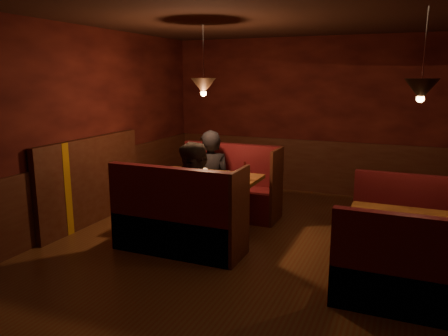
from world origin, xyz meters
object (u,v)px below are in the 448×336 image
at_px(second_bench_near, 409,281).
at_px(diner_a, 210,164).
at_px(main_bench_far, 229,193).
at_px(second_bench_far, 410,230).
at_px(main_table, 205,189).
at_px(second_table, 408,233).
at_px(diner_b, 196,183).
at_px(main_bench_near, 178,226).

xyz_separation_m(second_bench_near, diner_a, (-2.87, 1.83, 0.55)).
distance_m(main_bench_far, second_bench_near, 3.41).
height_order(main_bench_far, diner_a, diner_a).
bearing_deg(second_bench_far, main_table, -174.97).
bearing_deg(second_table, main_table, 169.07).
bearing_deg(diner_b, second_table, -4.71).
distance_m(main_table, second_bench_far, 2.72).
bearing_deg(second_table, main_bench_far, 152.60).
bearing_deg(main_table, second_bench_near, -25.18).
relative_size(main_bench_far, diner_b, 0.96).
xyz_separation_m(main_bench_near, diner_a, (-0.20, 1.42, 0.51)).
relative_size(main_bench_far, second_bench_far, 1.19).
height_order(second_table, diner_b, diner_b).
bearing_deg(diner_b, second_bench_far, 11.61).
bearing_deg(second_bench_far, diner_a, 173.49).
xyz_separation_m(main_bench_far, diner_b, (0.13, -1.43, 0.50)).
bearing_deg(second_bench_near, second_bench_far, 90.00).
relative_size(main_table, main_bench_near, 0.91).
bearing_deg(second_bench_near, diner_a, 147.52).
height_order(main_bench_far, diner_b, diner_b).
xyz_separation_m(main_bench_near, second_bench_far, (2.67, 1.09, -0.04)).
relative_size(main_table, second_bench_near, 1.09).
xyz_separation_m(main_bench_far, second_bench_near, (2.67, -2.12, -0.04)).
relative_size(second_table, diner_a, 0.72).
distance_m(diner_a, diner_b, 1.19).
distance_m(second_table, second_bench_near, 0.78).
height_order(main_bench_near, diner_a, diner_a).
distance_m(second_table, second_bench_far, 0.78).
xyz_separation_m(second_table, diner_b, (-2.51, -0.06, 0.34)).
xyz_separation_m(main_bench_near, diner_b, (0.13, 0.28, 0.50)).
height_order(main_bench_near, diner_b, diner_b).
distance_m(main_bench_far, main_bench_near, 1.71).
bearing_deg(diner_a, second_bench_far, 152.44).
bearing_deg(second_bench_far, main_bench_near, -157.77).
height_order(diner_a, diner_b, diner_a).
bearing_deg(main_table, diner_a, 107.98).
bearing_deg(second_bench_near, diner_b, 164.87).
bearing_deg(main_table, diner_b, -75.51).
xyz_separation_m(main_bench_far, second_bench_far, (2.67, -0.62, -0.04)).
bearing_deg(diner_a, main_bench_far, -145.61).
bearing_deg(second_table, second_bench_far, 87.80).
height_order(main_table, diner_b, diner_b).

